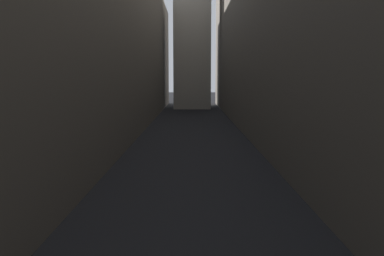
{
  "coord_description": "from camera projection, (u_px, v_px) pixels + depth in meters",
  "views": [
    {
      "loc": [
        -0.03,
        5.29,
        6.01
      ],
      "look_at": [
        0.0,
        19.19,
        4.33
      ],
      "focal_mm": 39.02,
      "sensor_mm": 36.0,
      "label": 1
    }
  ],
  "objects": [
    {
      "name": "building_block_right",
      "position": [
        309.0,
        14.0,
        43.62
      ],
      "size": [
        13.71,
        108.0,
        25.28
      ],
      "primitive_type": "cube",
      "color": "#60594F",
      "rests_on": "ground"
    },
    {
      "name": "building_block_left",
      "position": [
        84.0,
        36.0,
        43.84
      ],
      "size": [
        11.68,
        108.0,
        20.77
      ],
      "primitive_type": "cube",
      "color": "#60594F",
      "rests_on": "ground"
    },
    {
      "name": "ground_plane",
      "position": [
        191.0,
        136.0,
        43.12
      ],
      "size": [
        264.0,
        264.0,
        0.0
      ],
      "primitive_type": "plane",
      "color": "black"
    }
  ]
}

